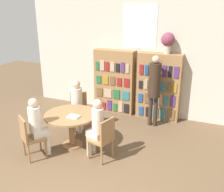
# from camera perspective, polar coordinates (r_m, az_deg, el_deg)

# --- Properties ---
(wall_back) EXTENTS (6.40, 0.07, 3.00)m
(wall_back) POSITION_cam_1_polar(r_m,az_deg,el_deg) (7.07, 5.87, 7.96)
(wall_back) COLOR beige
(wall_back) RESTS_ON ground_plane
(bookshelf_left) EXTENTS (1.12, 0.34, 1.74)m
(bookshelf_left) POSITION_cam_1_polar(r_m,az_deg,el_deg) (7.25, 0.56, 3.15)
(bookshelf_left) COLOR olive
(bookshelf_left) RESTS_ON ground_plane
(bookshelf_right) EXTENTS (1.12, 0.34, 1.74)m
(bookshelf_right) POSITION_cam_1_polar(r_m,az_deg,el_deg) (6.90, 10.12, 1.97)
(bookshelf_right) COLOR olive
(bookshelf_right) RESTS_ON ground_plane
(flower_vase) EXTENTS (0.33, 0.33, 0.51)m
(flower_vase) POSITION_cam_1_polar(r_m,az_deg,el_deg) (6.61, 12.07, 11.68)
(flower_vase) COLOR #B7AD9E
(flower_vase) RESTS_ON bookshelf_right
(reading_table) EXTENTS (1.11, 1.11, 0.73)m
(reading_table) POSITION_cam_1_polar(r_m,az_deg,el_deg) (5.61, -8.90, -5.18)
(reading_table) COLOR olive
(reading_table) RESTS_ON ground_plane
(chair_near_camera) EXTENTS (0.55, 0.55, 0.89)m
(chair_near_camera) POSITION_cam_1_polar(r_m,az_deg,el_deg) (5.39, -17.54, -8.23)
(chair_near_camera) COLOR olive
(chair_near_camera) RESTS_ON ground_plane
(chair_left_side) EXTENTS (0.51, 0.51, 0.89)m
(chair_left_side) POSITION_cam_1_polar(r_m,az_deg,el_deg) (6.45, -7.37, -2.68)
(chair_left_side) COLOR olive
(chair_left_side) RESTS_ON ground_plane
(chair_far_side) EXTENTS (0.49, 0.49, 0.89)m
(chair_far_side) POSITION_cam_1_polar(r_m,az_deg,el_deg) (5.09, -1.87, -8.94)
(chair_far_side) COLOR olive
(chair_far_side) RESTS_ON ground_plane
(seated_reader_left) EXTENTS (0.36, 0.40, 1.25)m
(seated_reader_left) POSITION_cam_1_polar(r_m,az_deg,el_deg) (6.21, -7.72, -1.44)
(seated_reader_left) COLOR beige
(seated_reader_left) RESTS_ON ground_plane
(seated_reader_right) EXTENTS (0.38, 0.31, 1.24)m
(seated_reader_right) POSITION_cam_1_polar(r_m,az_deg,el_deg) (5.11, -3.50, -6.40)
(seated_reader_right) COLOR beige
(seated_reader_right) RESTS_ON ground_plane
(seated_reader_back) EXTENTS (0.38, 0.40, 1.24)m
(seated_reader_back) POSITION_cam_1_polar(r_m,az_deg,el_deg) (5.35, -15.87, -5.89)
(seated_reader_back) COLOR silver
(seated_reader_back) RESTS_ON ground_plane
(librarian_standing) EXTENTS (0.29, 0.56, 1.78)m
(librarian_standing) POSITION_cam_1_polar(r_m,az_deg,el_deg) (6.37, 9.25, 2.57)
(librarian_standing) COLOR #332319
(librarian_standing) RESTS_ON ground_plane
(open_book_on_table) EXTENTS (0.24, 0.18, 0.03)m
(open_book_on_table) POSITION_cam_1_polar(r_m,az_deg,el_deg) (5.39, -8.37, -4.45)
(open_book_on_table) COLOR silver
(open_book_on_table) RESTS_ON reading_table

